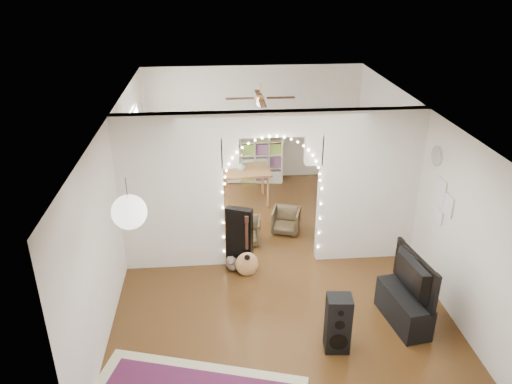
{
  "coord_description": "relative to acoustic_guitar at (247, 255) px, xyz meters",
  "views": [
    {
      "loc": [
        -0.91,
        -7.49,
        4.81
      ],
      "look_at": [
        -0.23,
        0.3,
        1.18
      ],
      "focal_mm": 35.0,
      "sensor_mm": 36.0,
      "label": 1
    }
  ],
  "objects": [
    {
      "name": "acoustic_guitar",
      "position": [
        0.0,
        0.0,
        0.0
      ],
      "size": [
        0.4,
        0.2,
        0.96
      ],
      "rotation": [
        0.0,
        0.0,
        -0.17
      ],
      "color": "#C1804D",
      "rests_on": "floor"
    },
    {
      "name": "divider_wall",
      "position": [
        0.45,
        0.49,
        1.01
      ],
      "size": [
        5.0,
        0.2,
        2.7
      ],
      "color": "silver",
      "rests_on": "floor"
    },
    {
      "name": "paper_lantern",
      "position": [
        -1.45,
        -1.91,
        1.83
      ],
      "size": [
        0.4,
        0.4,
        0.4
      ],
      "primitive_type": "sphere",
      "color": "white",
      "rests_on": "ceiling"
    },
    {
      "name": "guitar_case",
      "position": [
        -0.11,
        0.24,
        0.16
      ],
      "size": [
        0.46,
        0.31,
        1.15
      ],
      "primitive_type": "cube",
      "rotation": [
        0.0,
        0.0,
        -0.41
      ],
      "color": "black",
      "rests_on": "floor"
    },
    {
      "name": "tv",
      "position": [
        2.18,
        -1.37,
        0.39
      ],
      "size": [
        0.31,
        1.08,
        0.62
      ],
      "primitive_type": "imported",
      "rotation": [
        0.0,
        0.0,
        1.73
      ],
      "color": "black",
      "rests_on": "media_console"
    },
    {
      "name": "wall_left",
      "position": [
        -2.05,
        0.49,
        0.93
      ],
      "size": [
        0.02,
        7.5,
        2.7
      ],
      "primitive_type": "cube",
      "color": "silver",
      "rests_on": "floor"
    },
    {
      "name": "dining_table",
      "position": [
        0.09,
        2.85,
        0.26
      ],
      "size": [
        1.26,
        0.9,
        0.76
      ],
      "rotation": [
        0.0,
        0.0,
        0.09
      ],
      "color": "brown",
      "rests_on": "floor"
    },
    {
      "name": "floor",
      "position": [
        0.45,
        0.49,
        -0.42
      ],
      "size": [
        7.5,
        7.5,
        0.0
      ],
      "primitive_type": "plane",
      "color": "black",
      "rests_on": "ground"
    },
    {
      "name": "floor_speaker",
      "position": [
        1.09,
        -1.83,
        0.0
      ],
      "size": [
        0.35,
        0.32,
        0.85
      ],
      "rotation": [
        0.0,
        0.0,
        -0.09
      ],
      "color": "black",
      "rests_on": "floor"
    },
    {
      "name": "flower_vase",
      "position": [
        0.09,
        2.85,
        0.43
      ],
      "size": [
        0.2,
        0.2,
        0.19
      ],
      "primitive_type": "imported",
      "rotation": [
        0.0,
        0.0,
        0.09
      ],
      "color": "white",
      "rests_on": "dining_table"
    },
    {
      "name": "tabby_cat",
      "position": [
        -0.24,
        0.22,
        -0.27
      ],
      "size": [
        0.31,
        0.53,
        0.35
      ],
      "rotation": [
        0.0,
        0.0,
        -0.28
      ],
      "color": "brown",
      "rests_on": "floor"
    },
    {
      "name": "wall_front",
      "position": [
        0.45,
        -3.26,
        0.93
      ],
      "size": [
        5.0,
        0.02,
        2.7
      ],
      "primitive_type": "cube",
      "color": "silver",
      "rests_on": "floor"
    },
    {
      "name": "ceiling_fan",
      "position": [
        0.45,
        2.49,
        1.98
      ],
      "size": [
        1.1,
        1.1,
        0.3
      ],
      "primitive_type": null,
      "color": "#C28840",
      "rests_on": "ceiling"
    },
    {
      "name": "media_console",
      "position": [
        2.18,
        -1.37,
        -0.17
      ],
      "size": [
        0.55,
        1.05,
        0.5
      ],
      "primitive_type": "cube",
      "rotation": [
        0.0,
        0.0,
        0.16
      ],
      "color": "black",
      "rests_on": "floor"
    },
    {
      "name": "dining_chair_left",
      "position": [
        0.07,
        1.12,
        -0.18
      ],
      "size": [
        0.58,
        0.59,
        0.48
      ],
      "primitive_type": "imported",
      "rotation": [
        0.0,
        0.0,
        -0.14
      ],
      "color": "#493A24",
      "rests_on": "floor"
    },
    {
      "name": "wall_right",
      "position": [
        2.95,
        0.49,
        0.93
      ],
      "size": [
        0.02,
        7.5,
        2.7
      ],
      "primitive_type": "cube",
      "color": "silver",
      "rests_on": "floor"
    },
    {
      "name": "dining_chair_right",
      "position": [
        0.86,
        1.45,
        -0.18
      ],
      "size": [
        0.64,
        0.65,
        0.48
      ],
      "primitive_type": "imported",
      "rotation": [
        0.0,
        0.0,
        -0.29
      ],
      "color": "#493A24",
      "rests_on": "floor"
    },
    {
      "name": "wall_clock",
      "position": [
        2.93,
        -0.11,
        1.68
      ],
      "size": [
        0.03,
        0.31,
        0.31
      ],
      "primitive_type": "cylinder",
      "rotation": [
        0.0,
        1.57,
        0.0
      ],
      "color": "white",
      "rests_on": "wall_right"
    },
    {
      "name": "ceiling",
      "position": [
        0.45,
        0.49,
        2.28
      ],
      "size": [
        5.0,
        7.5,
        0.02
      ],
      "primitive_type": "cube",
      "color": "white",
      "rests_on": "wall_back"
    },
    {
      "name": "picture_frames",
      "position": [
        2.93,
        -0.51,
        1.08
      ],
      "size": [
        0.02,
        0.5,
        0.7
      ],
      "primitive_type": null,
      "color": "white",
      "rests_on": "wall_right"
    },
    {
      "name": "window",
      "position": [
        -2.02,
        2.29,
        1.08
      ],
      "size": [
        0.04,
        1.2,
        1.4
      ],
      "primitive_type": "cube",
      "color": "white",
      "rests_on": "wall_left"
    },
    {
      "name": "fairy_lights",
      "position": [
        0.45,
        0.36,
        1.13
      ],
      "size": [
        1.64,
        0.04,
        1.6
      ],
      "primitive_type": null,
      "color": "#FFEABF",
      "rests_on": "divider_wall"
    },
    {
      "name": "wall_back",
      "position": [
        0.45,
        4.24,
        0.93
      ],
      "size": [
        5.0,
        0.02,
        2.7
      ],
      "primitive_type": "cube",
      "color": "silver",
      "rests_on": "floor"
    },
    {
      "name": "bookcase",
      "position": [
        0.46,
        3.99,
        0.26
      ],
      "size": [
        1.35,
        0.5,
        1.36
      ],
      "primitive_type": "cube",
      "rotation": [
        0.0,
        0.0,
        -0.13
      ],
      "color": "tan",
      "rests_on": "floor"
    }
  ]
}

